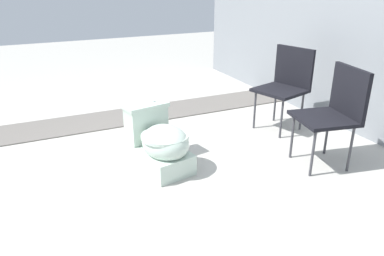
# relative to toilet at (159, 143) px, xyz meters

# --- Properties ---
(ground_plane) EXTENTS (14.00, 14.00, 0.00)m
(ground_plane) POSITION_rel_toilet_xyz_m (0.05, -0.28, -0.22)
(ground_plane) COLOR #A8A59E
(gravel_strip) EXTENTS (0.56, 8.00, 0.01)m
(gravel_strip) POSITION_rel_toilet_xyz_m (-1.27, 0.22, -0.21)
(gravel_strip) COLOR #605B56
(gravel_strip) RESTS_ON ground
(toilet) EXTENTS (0.69, 0.48, 0.52)m
(toilet) POSITION_rel_toilet_xyz_m (0.00, 0.00, 0.00)
(toilet) COLOR #B2C6B7
(toilet) RESTS_ON ground
(folding_chair_left) EXTENTS (0.54, 0.54, 0.83)m
(folding_chair_left) POSITION_rel_toilet_xyz_m (-0.30, 1.50, 0.29)
(folding_chair_left) COLOR black
(folding_chair_left) RESTS_ON ground
(folding_chair_middle) EXTENTS (0.52, 0.52, 0.83)m
(folding_chair_middle) POSITION_rel_toilet_xyz_m (0.54, 1.34, 0.29)
(folding_chair_middle) COLOR black
(folding_chair_middle) RESTS_ON ground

